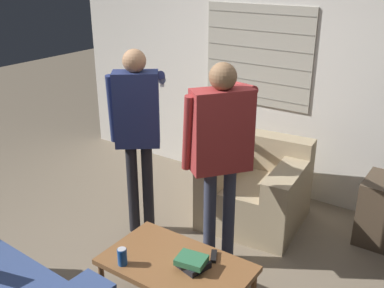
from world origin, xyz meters
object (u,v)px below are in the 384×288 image
coffee_table (176,267)px  spare_remote (214,256)px  person_left_standing (137,122)px  person_right_standing (221,142)px  soda_can (122,256)px  armchair_beige (256,189)px  book_stack (192,262)px

coffee_table → spare_remote: spare_remote is taller
person_left_standing → person_right_standing: (0.84, -0.01, 0.01)m
soda_can → spare_remote: size_ratio=0.94×
person_right_standing → spare_remote: (0.24, -0.47, -0.66)m
armchair_beige → coffee_table: (0.10, -1.43, 0.04)m
person_right_standing → spare_remote: size_ratio=12.59×
person_left_standing → soda_can: person_left_standing is taller
soda_can → spare_remote: (0.48, 0.42, -0.05)m
armchair_beige → spare_remote: bearing=97.2°
person_left_standing → book_stack: bearing=-70.0°
coffee_table → person_left_standing: bearing=142.9°
soda_can → coffee_table: bearing=36.2°
armchair_beige → person_left_standing: bearing=37.9°
armchair_beige → spare_remote: armchair_beige is taller
book_stack → spare_remote: bearing=70.2°
soda_can → armchair_beige: bearing=83.2°
book_stack → person_left_standing: bearing=147.2°
coffee_table → person_left_standing: 1.32m
person_left_standing → soda_can: bearing=-93.5°
coffee_table → armchair_beige: bearing=94.1°
person_left_standing → spare_remote: bearing=-61.2°
armchair_beige → person_left_standing: person_left_standing is taller
coffee_table → spare_remote: bearing=47.2°
coffee_table → book_stack: bearing=10.4°
spare_remote → person_right_standing: bearing=89.7°
armchair_beige → book_stack: size_ratio=4.32×
person_left_standing → soda_can: size_ratio=13.44×
coffee_table → person_left_standing: (-0.90, 0.68, 0.70)m
person_right_standing → soda_can: 1.10m
person_right_standing → soda_can: bearing=-156.9°
person_right_standing → book_stack: (0.18, -0.65, -0.63)m
book_stack → soda_can: bearing=-150.1°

